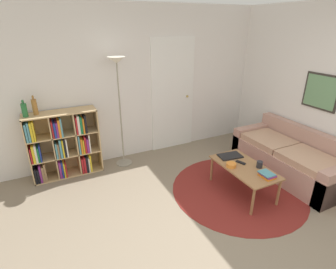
# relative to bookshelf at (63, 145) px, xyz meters

# --- Properties ---
(ground_plane) EXTENTS (14.00, 14.00, 0.00)m
(ground_plane) POSITION_rel_bookshelf_xyz_m (1.46, -2.55, -0.52)
(ground_plane) COLOR gray
(wall_back) EXTENTS (7.47, 0.11, 2.60)m
(wall_back) POSITION_rel_bookshelf_xyz_m (1.48, 0.21, 0.77)
(wall_back) COLOR silver
(wall_back) RESTS_ON ground_plane
(wall_right) EXTENTS (0.08, 5.74, 2.60)m
(wall_right) POSITION_rel_bookshelf_xyz_m (3.72, -1.18, 0.78)
(wall_right) COLOR silver
(wall_right) RESTS_ON ground_plane
(rug) EXTENTS (1.94, 1.94, 0.01)m
(rug) POSITION_rel_bookshelf_xyz_m (2.23, -1.60, -0.52)
(rug) COLOR maroon
(rug) RESTS_ON ground_plane
(bookshelf) EXTENTS (1.06, 0.34, 1.06)m
(bookshelf) POSITION_rel_bookshelf_xyz_m (0.00, 0.00, 0.00)
(bookshelf) COLOR tan
(bookshelf) RESTS_ON ground_plane
(floor_lamp) EXTENTS (0.28, 0.28, 1.82)m
(floor_lamp) POSITION_rel_bookshelf_xyz_m (0.95, -0.07, 0.96)
(floor_lamp) COLOR gray
(floor_lamp) RESTS_ON ground_plane
(couch) EXTENTS (0.83, 1.82, 0.73)m
(couch) POSITION_rel_bookshelf_xyz_m (3.32, -1.57, -0.25)
(couch) COLOR tan
(couch) RESTS_ON ground_plane
(coffee_table) EXTENTS (0.53, 0.98, 0.43)m
(coffee_table) POSITION_rel_bookshelf_xyz_m (2.24, -1.65, -0.14)
(coffee_table) COLOR #996B42
(coffee_table) RESTS_ON ground_plane
(laptop) EXTENTS (0.37, 0.26, 0.02)m
(laptop) POSITION_rel_bookshelf_xyz_m (2.25, -1.32, -0.09)
(laptop) COLOR black
(laptop) RESTS_ON coffee_table
(bowl) EXTENTS (0.14, 0.14, 0.05)m
(bowl) POSITION_rel_bookshelf_xyz_m (2.07, -1.58, -0.07)
(bowl) COLOR orange
(bowl) RESTS_ON coffee_table
(book_stack_on_table) EXTENTS (0.16, 0.19, 0.06)m
(book_stack_on_table) POSITION_rel_bookshelf_xyz_m (2.32, -1.99, -0.06)
(book_stack_on_table) COLOR orange
(book_stack_on_table) RESTS_ON coffee_table
(cup) EXTENTS (0.08, 0.08, 0.09)m
(cup) POSITION_rel_bookshelf_xyz_m (2.41, -1.77, -0.05)
(cup) COLOR #28282D
(cup) RESTS_ON coffee_table
(remote) EXTENTS (0.09, 0.15, 0.02)m
(remote) POSITION_rel_bookshelf_xyz_m (2.26, -1.56, -0.09)
(remote) COLOR black
(remote) RESTS_ON coffee_table
(bottle_left) EXTENTS (0.08, 0.08, 0.25)m
(bottle_left) POSITION_rel_bookshelf_xyz_m (-0.41, -0.03, 0.64)
(bottle_left) COLOR #236633
(bottle_left) RESTS_ON bookshelf
(bottle_middle) EXTENTS (0.07, 0.07, 0.28)m
(bottle_middle) POSITION_rel_bookshelf_xyz_m (-0.28, 0.02, 0.66)
(bottle_middle) COLOR olive
(bottle_middle) RESTS_ON bookshelf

